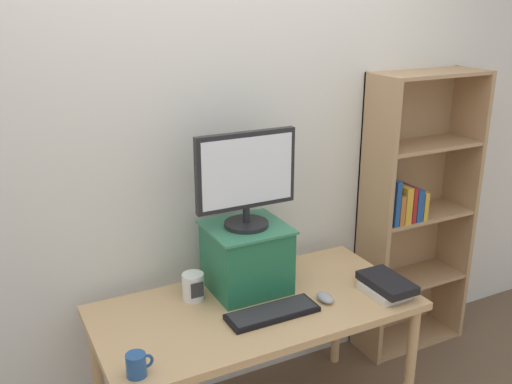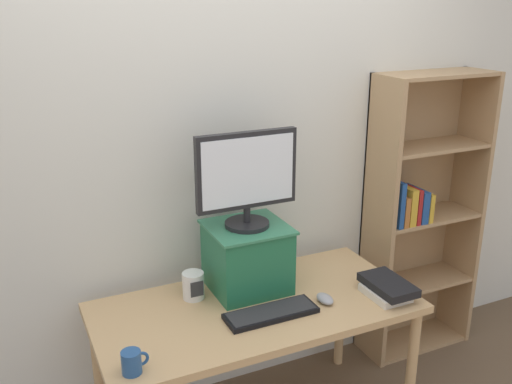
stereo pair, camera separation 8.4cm
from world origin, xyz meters
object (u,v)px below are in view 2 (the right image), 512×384
object	(u,v)px
desk	(256,318)
computer_mouse	(325,299)
book_stack	(387,288)
computer_monitor	(247,177)
desk_speaker	(193,285)
bookshelf_unit	(418,214)
coffee_mug	(132,362)
riser_box	(247,256)
keyboard	(271,313)

from	to	relation	value
desk	computer_mouse	distance (m)	0.33
computer_mouse	book_stack	world-z (taller)	book_stack
desk	computer_monitor	world-z (taller)	computer_monitor
computer_mouse	desk_speaker	size ratio (longest dim) A/B	0.82
bookshelf_unit	desk	bearing A→B (deg)	-165.03
computer_monitor	bookshelf_unit	bearing A→B (deg)	7.66
computer_monitor	desk_speaker	size ratio (longest dim) A/B	3.76
coffee_mug	desk_speaker	bearing A→B (deg)	48.03
computer_mouse	desk_speaker	world-z (taller)	desk_speaker
riser_box	book_stack	distance (m)	0.67
coffee_mug	desk_speaker	xyz separation A→B (m)	(0.39, 0.43, 0.02)
desk	bookshelf_unit	bearing A→B (deg)	14.97
computer_mouse	book_stack	bearing A→B (deg)	-13.20
riser_box	keyboard	distance (m)	0.32
bookshelf_unit	book_stack	world-z (taller)	bookshelf_unit
bookshelf_unit	coffee_mug	xyz separation A→B (m)	(-1.80, -0.57, -0.09)
keyboard	desk_speaker	world-z (taller)	desk_speaker
riser_box	computer_mouse	world-z (taller)	riser_box
desk	bookshelf_unit	size ratio (longest dim) A/B	0.88
desk	computer_monitor	size ratio (longest dim) A/B	3.02
riser_box	book_stack	size ratio (longest dim) A/B	1.36
book_stack	coffee_mug	distance (m)	1.21
riser_box	book_stack	bearing A→B (deg)	-32.01
riser_box	desk_speaker	size ratio (longest dim) A/B	2.87
riser_box	desk_speaker	distance (m)	0.28
computer_monitor	computer_mouse	world-z (taller)	computer_monitor
computer_monitor	computer_mouse	xyz separation A→B (m)	(0.26, -0.28, -0.54)
keyboard	computer_mouse	bearing A→B (deg)	-0.35
book_stack	computer_monitor	bearing A→B (deg)	148.10
desk	desk_speaker	distance (m)	0.32
riser_box	computer_mouse	xyz separation A→B (m)	(0.26, -0.28, -0.15)
bookshelf_unit	computer_monitor	bearing A→B (deg)	-172.34
computer_mouse	coffee_mug	bearing A→B (deg)	-171.34
computer_mouse	riser_box	bearing A→B (deg)	133.27
riser_box	coffee_mug	size ratio (longest dim) A/B	3.52
computer_monitor	desk_speaker	distance (m)	0.56
computer_monitor	book_stack	xyz separation A→B (m)	(0.56, -0.35, -0.52)
keyboard	computer_mouse	xyz separation A→B (m)	(0.27, -0.00, 0.01)
bookshelf_unit	desk_speaker	size ratio (longest dim) A/B	12.94
riser_box	keyboard	world-z (taller)	riser_box
keyboard	desk_speaker	distance (m)	0.39
bookshelf_unit	computer_monitor	size ratio (longest dim) A/B	3.44
bookshelf_unit	computer_mouse	size ratio (longest dim) A/B	15.87
riser_box	computer_monitor	bearing A→B (deg)	-90.00
computer_mouse	desk_speaker	bearing A→B (deg)	151.06
desk	book_stack	distance (m)	0.63
book_stack	desk_speaker	bearing A→B (deg)	156.29
computer_mouse	book_stack	xyz separation A→B (m)	(0.29, -0.07, 0.02)
coffee_mug	keyboard	bearing A→B (deg)	12.39
bookshelf_unit	keyboard	xyz separation A→B (m)	(-1.16, -0.43, -0.12)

